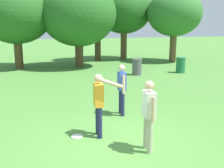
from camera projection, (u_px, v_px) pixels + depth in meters
ground_plane at (116, 144)px, 6.56m from camera, size 120.00×120.00×0.00m
person_thrower at (122, 86)px, 8.57m from camera, size 0.29×0.60×1.64m
person_catcher at (149, 111)px, 6.02m from camera, size 0.29×0.60×1.64m
person_bystander at (99, 101)px, 6.84m from camera, size 0.66×0.70×1.64m
frisbee at (77, 137)px, 6.97m from camera, size 0.30×0.30×0.03m
trash_can_beside_table at (181, 65)px, 16.71m from camera, size 0.59×0.59×0.96m
trash_can_further_along at (137, 67)px, 15.92m from camera, size 0.59×0.59×0.96m
tree_broad_center at (16, 13)px, 17.81m from camera, size 4.83×4.83×5.78m
tree_far_right at (78, 14)px, 18.34m from camera, size 5.21×5.21×5.90m
tree_slender_mid at (97, 13)px, 22.03m from camera, size 3.57×3.57×5.47m
tree_back_left at (124, 10)px, 23.10m from camera, size 4.76×4.76×6.26m
tree_back_right at (174, 13)px, 21.34m from camera, size 4.34×4.34×5.74m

